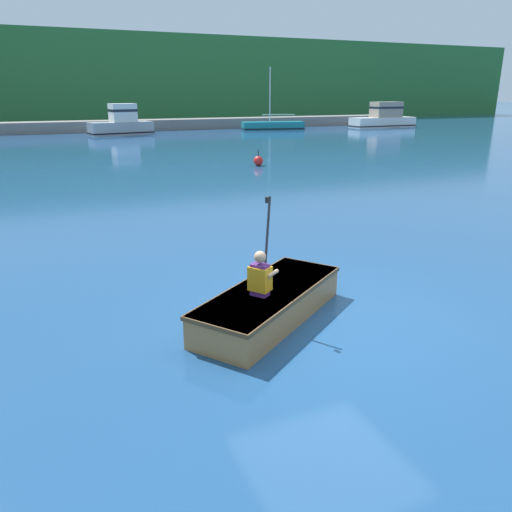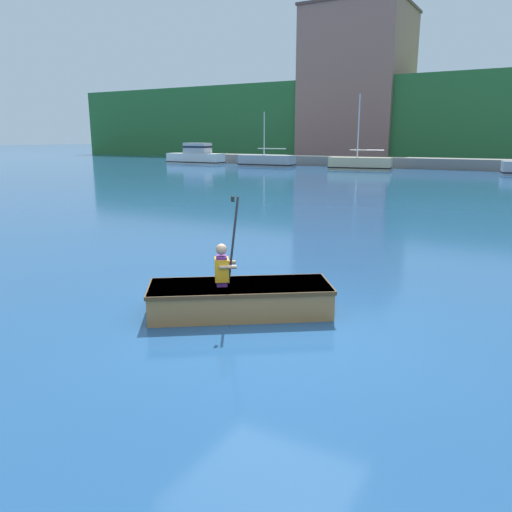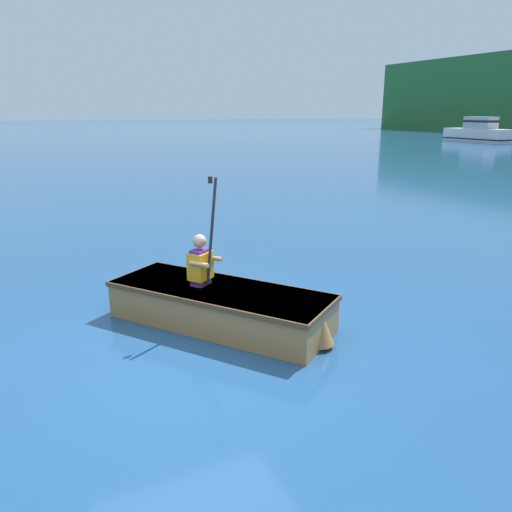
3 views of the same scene
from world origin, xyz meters
TOP-DOWN VIEW (x-y plane):
  - ground_plane at (0.00, 0.00)m, footprint 300.00×300.00m
  - shoreline_ridge at (0.00, 61.36)m, footprint 120.00×20.00m
  - waterfront_office_block_center at (16.64, 55.77)m, footprint 10.51×7.28m
  - marina_dock at (0.00, 40.02)m, footprint 61.64×2.40m
  - moored_boat_dock_west_end at (15.97, 36.03)m, footprint 5.71×2.69m
  - moored_boat_dock_west_inner at (2.72, 35.81)m, footprint 5.12×2.57m
  - moored_boat_dock_center_far at (27.30, 35.06)m, footprint 6.63×2.07m
  - rowboat_foreground at (-0.74, 0.53)m, footprint 2.88×2.46m
  - person_paddler at (-0.99, 0.35)m, footprint 0.45×0.45m
  - channel_buoy at (5.56, 15.42)m, footprint 0.44×0.44m

SIDE VIEW (x-z plane):
  - ground_plane at x=0.00m, z-range 0.00..0.00m
  - channel_buoy at x=5.56m, z-range -0.14..0.58m
  - rowboat_foreground at x=-0.74m, z-range 0.03..0.50m
  - moored_boat_dock_west_end at x=15.97m, z-range -2.31..2.99m
  - marina_dock at x=0.00m, z-range 0.00..0.90m
  - person_paddler at x=-0.99m, z-range 0.09..1.46m
  - moored_boat_dock_west_inner at x=2.72m, z-range -0.33..2.03m
  - moored_boat_dock_center_far at x=27.30m, z-range -0.31..2.04m
  - waterfront_office_block_center at x=16.64m, z-range 0.01..8.59m
  - shoreline_ridge at x=0.00m, z-range 0.00..9.32m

